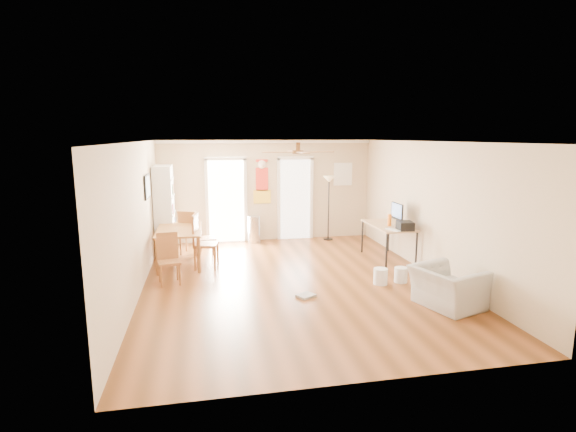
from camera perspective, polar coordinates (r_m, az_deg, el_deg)
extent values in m
plane|color=brown|center=(8.33, 0.80, -8.54)|extent=(7.00, 7.00, 0.00)
cube|color=red|center=(11.35, -3.41, 4.53)|extent=(0.46, 0.03, 1.10)
cube|color=white|center=(11.81, 7.16, 5.43)|extent=(0.50, 0.04, 0.60)
cube|color=black|center=(9.23, -17.88, 3.66)|extent=(0.04, 0.66, 0.48)
cylinder|color=silver|center=(11.26, -4.45, -1.74)|extent=(0.33, 0.33, 0.69)
cube|color=white|center=(9.28, 13.55, -1.77)|extent=(0.23, 0.40, 0.01)
cube|color=black|center=(9.35, 15.00, -1.23)|extent=(0.33, 0.38, 0.18)
cylinder|color=orange|center=(9.67, 13.08, -0.52)|extent=(0.11, 0.11, 0.26)
cylinder|color=silver|center=(8.53, 14.48, -7.43)|extent=(0.29, 0.29, 0.28)
cylinder|color=white|center=(8.33, 11.95, -7.69)|extent=(0.26, 0.26, 0.30)
cube|color=gray|center=(7.58, 2.35, -10.33)|extent=(0.37, 0.34, 0.04)
imported|color=#ACABA6|center=(7.51, 20.02, -8.73)|extent=(1.12, 1.20, 0.64)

